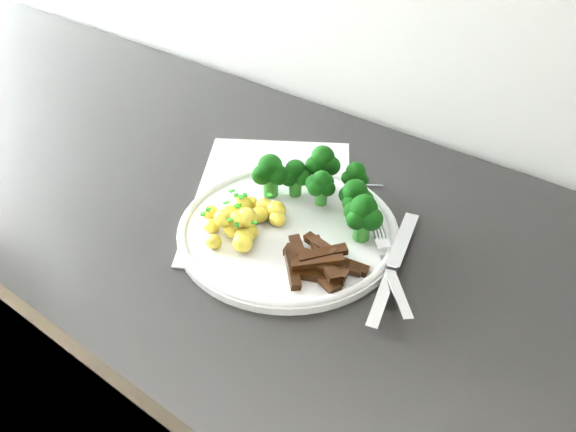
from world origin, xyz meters
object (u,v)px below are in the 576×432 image
at_px(plate, 288,229).
at_px(fork, 391,270).
at_px(recipe_paper, 273,197).
at_px(potatoes, 243,220).
at_px(broccoli, 327,185).
at_px(beef_strips, 320,262).
at_px(counter, 272,409).
at_px(knife, 389,280).

xyz_separation_m(plate, fork, (0.15, 0.00, 0.01)).
xyz_separation_m(recipe_paper, plate, (0.07, -0.05, 0.01)).
relative_size(plate, potatoes, 2.46).
height_order(plate, broccoli, broccoli).
distance_m(beef_strips, fork, 0.09).
distance_m(counter, fork, 0.53).
bearing_deg(recipe_paper, plate, -37.75).
relative_size(broccoli, knife, 0.96).
distance_m(counter, beef_strips, 0.51).
xyz_separation_m(counter, potatoes, (0.00, -0.05, 0.49)).
bearing_deg(counter, plate, -17.49).
relative_size(potatoes, knife, 0.57).
relative_size(fork, knife, 0.67).
bearing_deg(knife, plate, 178.18).
xyz_separation_m(broccoli, fork, (0.14, -0.06, -0.03)).
bearing_deg(potatoes, recipe_paper, 102.69).
relative_size(potatoes, fork, 0.85).
bearing_deg(counter, beef_strips, -23.65).
distance_m(broccoli, beef_strips, 0.13).
bearing_deg(recipe_paper, broccoli, 8.29).
xyz_separation_m(potatoes, beef_strips, (0.13, -0.00, -0.00)).
height_order(counter, knife, knife).
distance_m(potatoes, fork, 0.20).
bearing_deg(recipe_paper, knife, -14.26).
distance_m(recipe_paper, knife, 0.23).
height_order(broccoli, beef_strips, broccoli).
relative_size(beef_strips, fork, 0.82).
relative_size(plate, beef_strips, 2.55).
height_order(counter, fork, fork).
distance_m(counter, knife, 0.52).
relative_size(broccoli, fork, 1.42).
distance_m(plate, beef_strips, 0.09).
bearing_deg(beef_strips, plate, 152.80).
bearing_deg(recipe_paper, counter, -63.59).
bearing_deg(broccoli, plate, -105.17).
bearing_deg(plate, beef_strips, -27.20).
bearing_deg(broccoli, fork, -24.66).
bearing_deg(beef_strips, recipe_paper, 147.66).
distance_m(counter, plate, 0.48).
bearing_deg(plate, broccoli, 74.83).
relative_size(recipe_paper, beef_strips, 3.35).
distance_m(broccoli, knife, 0.16).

